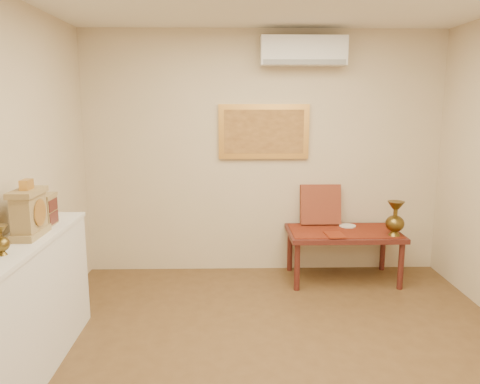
{
  "coord_description": "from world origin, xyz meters",
  "views": [
    {
      "loc": [
        -0.39,
        -2.98,
        1.92
      ],
      "look_at": [
        -0.29,
        1.15,
        1.12
      ],
      "focal_mm": 35.0,
      "sensor_mm": 36.0,
      "label": 1
    }
  ],
  "objects_px": {
    "wooden_chest": "(44,210)",
    "low_table": "(343,237)",
    "display_ledge": "(17,317)",
    "mantel_clock": "(29,213)",
    "brass_urn_tall": "(395,215)"
  },
  "relations": [
    {
      "from": "wooden_chest",
      "to": "low_table",
      "type": "distance_m",
      "value": 3.04
    },
    {
      "from": "display_ledge",
      "to": "mantel_clock",
      "type": "height_order",
      "value": "mantel_clock"
    },
    {
      "from": "low_table",
      "to": "display_ledge",
      "type": "bearing_deg",
      "value": -144.9
    },
    {
      "from": "low_table",
      "to": "brass_urn_tall",
      "type": "bearing_deg",
      "value": -22.84
    },
    {
      "from": "brass_urn_tall",
      "to": "display_ledge",
      "type": "distance_m",
      "value": 3.58
    },
    {
      "from": "display_ledge",
      "to": "wooden_chest",
      "type": "distance_m",
      "value": 0.84
    },
    {
      "from": "brass_urn_tall",
      "to": "wooden_chest",
      "type": "distance_m",
      "value": 3.35
    },
    {
      "from": "wooden_chest",
      "to": "brass_urn_tall",
      "type": "bearing_deg",
      "value": 19.36
    },
    {
      "from": "wooden_chest",
      "to": "display_ledge",
      "type": "bearing_deg",
      "value": -90.57
    },
    {
      "from": "display_ledge",
      "to": "brass_urn_tall",
      "type": "bearing_deg",
      "value": 28.01
    },
    {
      "from": "brass_urn_tall",
      "to": "mantel_clock",
      "type": "relative_size",
      "value": 1.07
    },
    {
      "from": "brass_urn_tall",
      "to": "display_ledge",
      "type": "height_order",
      "value": "brass_urn_tall"
    },
    {
      "from": "display_ledge",
      "to": "mantel_clock",
      "type": "relative_size",
      "value": 4.93
    },
    {
      "from": "brass_urn_tall",
      "to": "mantel_clock",
      "type": "xyz_separation_m",
      "value": [
        -3.13,
        -1.42,
        0.38
      ]
    },
    {
      "from": "wooden_chest",
      "to": "low_table",
      "type": "relative_size",
      "value": 0.2
    }
  ]
}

